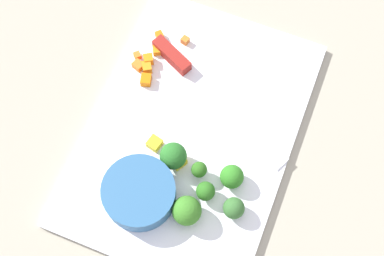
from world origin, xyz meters
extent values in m
plane|color=#9C9884|center=(0.00, 0.00, 0.00)|extent=(4.00, 4.00, 0.00)
cube|color=white|center=(0.00, 0.00, 0.01)|extent=(0.45, 0.31, 0.01)
cylinder|color=#2D5E8D|center=(0.13, -0.03, 0.03)|extent=(0.11, 0.11, 0.04)
cube|color=silver|center=(-0.03, 0.09, 0.01)|extent=(0.09, 0.14, 0.00)
cube|color=maroon|center=(-0.11, -0.08, 0.02)|extent=(0.05, 0.08, 0.02)
cube|color=orange|center=(-0.09, -0.11, 0.02)|extent=(0.02, 0.02, 0.02)
cube|color=orange|center=(-0.07, -0.11, 0.02)|extent=(0.02, 0.02, 0.02)
cube|color=orange|center=(-0.07, -0.12, 0.02)|extent=(0.02, 0.02, 0.01)
cube|color=orange|center=(-0.11, -0.11, 0.02)|extent=(0.02, 0.02, 0.01)
cube|color=orange|center=(-0.05, -0.10, 0.02)|extent=(0.02, 0.02, 0.01)
cube|color=orange|center=(-0.15, -0.07, 0.02)|extent=(0.01, 0.01, 0.01)
cube|color=orange|center=(-0.14, -0.11, 0.02)|extent=(0.02, 0.02, 0.01)
cube|color=orange|center=(-0.09, -0.13, 0.02)|extent=(0.02, 0.02, 0.01)
cube|color=yellow|center=(0.04, -0.04, 0.02)|extent=(0.02, 0.02, 0.02)
cube|color=yellow|center=(0.06, 0.00, 0.02)|extent=(0.03, 0.03, 0.02)
cylinder|color=#86AA65|center=(0.06, 0.04, 0.02)|extent=(0.01, 0.01, 0.02)
sphere|color=#2B631C|center=(0.06, 0.04, 0.03)|extent=(0.02, 0.02, 0.02)
cylinder|color=#92B061|center=(0.05, 0.09, 0.02)|extent=(0.01, 0.01, 0.01)
sphere|color=#2D7721|center=(0.05, 0.09, 0.03)|extent=(0.04, 0.04, 0.04)
cylinder|color=#97B554|center=(0.09, 0.06, 0.02)|extent=(0.01, 0.01, 0.01)
sphere|color=#2A681E|center=(0.09, 0.06, 0.03)|extent=(0.03, 0.03, 0.03)
cylinder|color=#91C16D|center=(0.10, 0.10, 0.02)|extent=(0.01, 0.01, 0.01)
sphere|color=#32642D|center=(0.10, 0.10, 0.03)|extent=(0.03, 0.03, 0.03)
cylinder|color=#89BF5B|center=(0.06, -0.01, 0.02)|extent=(0.01, 0.01, 0.02)
sphere|color=#256724|center=(0.06, -0.01, 0.04)|extent=(0.04, 0.04, 0.04)
cylinder|color=#86B961|center=(0.13, 0.04, 0.02)|extent=(0.02, 0.02, 0.01)
sphere|color=#387A25|center=(0.13, 0.04, 0.04)|extent=(0.04, 0.04, 0.04)
camera|label=1|loc=(0.28, 0.11, 0.79)|focal=49.34mm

